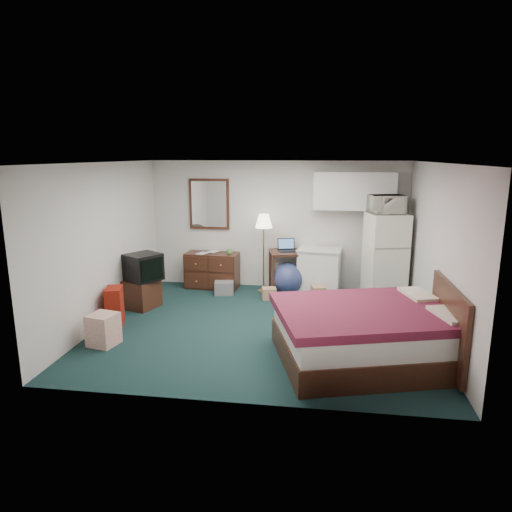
# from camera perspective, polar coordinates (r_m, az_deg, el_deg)

# --- Properties ---
(floor) EXTENTS (5.00, 4.50, 0.01)m
(floor) POSITION_cam_1_polar(r_m,az_deg,el_deg) (7.17, 0.79, -8.80)
(floor) COLOR black
(floor) RESTS_ON ground
(ceiling) EXTENTS (5.00, 4.50, 0.01)m
(ceiling) POSITION_cam_1_polar(r_m,az_deg,el_deg) (6.68, 0.86, 11.60)
(ceiling) COLOR silver
(ceiling) RESTS_ON walls
(walls) EXTENTS (5.01, 4.51, 2.50)m
(walls) POSITION_cam_1_polar(r_m,az_deg,el_deg) (6.81, 0.82, 1.03)
(walls) COLOR silver
(walls) RESTS_ON floor
(mirror) EXTENTS (0.80, 0.06, 1.00)m
(mirror) POSITION_cam_1_polar(r_m,az_deg,el_deg) (9.16, -5.86, 6.48)
(mirror) COLOR white
(mirror) RESTS_ON walls
(upper_cabinets) EXTENTS (1.50, 0.35, 0.70)m
(upper_cabinets) POSITION_cam_1_polar(r_m,az_deg,el_deg) (8.74, 12.16, 7.95)
(upper_cabinets) COLOR white
(upper_cabinets) RESTS_ON walls
(headboard) EXTENTS (0.06, 1.56, 1.00)m
(headboard) POSITION_cam_1_polar(r_m,az_deg,el_deg) (6.22, 22.89, -7.84)
(headboard) COLOR black
(headboard) RESTS_ON walls
(dresser) EXTENTS (1.06, 0.54, 0.71)m
(dresser) POSITION_cam_1_polar(r_m,az_deg,el_deg) (9.14, -5.49, -1.79)
(dresser) COLOR black
(dresser) RESTS_ON floor
(floor_lamp) EXTENTS (0.41, 0.41, 1.51)m
(floor_lamp) POSITION_cam_1_polar(r_m,az_deg,el_deg) (8.76, 0.97, 0.34)
(floor_lamp) COLOR tan
(floor_lamp) RESTS_ON floor
(desk) EXTENTS (0.76, 0.76, 0.80)m
(desk) POSITION_cam_1_polar(r_m,az_deg,el_deg) (8.86, 3.83, -1.93)
(desk) COLOR black
(desk) RESTS_ON floor
(exercise_ball) EXTENTS (0.75, 0.75, 0.61)m
(exercise_ball) POSITION_cam_1_polar(r_m,az_deg,el_deg) (8.71, 3.97, -2.81)
(exercise_ball) COLOR navy
(exercise_ball) RESTS_ON floor
(kitchen_counter) EXTENTS (0.83, 0.68, 0.84)m
(kitchen_counter) POSITION_cam_1_polar(r_m,az_deg,el_deg) (8.81, 7.88, -1.95)
(kitchen_counter) COLOR white
(kitchen_counter) RESTS_ON floor
(fridge) EXTENTS (0.78, 0.78, 1.59)m
(fridge) POSITION_cam_1_polar(r_m,az_deg,el_deg) (8.56, 15.83, -0.17)
(fridge) COLOR white
(fridge) RESTS_ON floor
(bed) EXTENTS (2.56, 2.23, 0.70)m
(bed) POSITION_cam_1_polar(r_m,az_deg,el_deg) (6.11, 13.69, -9.56)
(bed) COLOR maroon
(bed) RESTS_ON floor
(tv_stand) EXTENTS (0.63, 0.66, 0.49)m
(tv_stand) POSITION_cam_1_polar(r_m,az_deg,el_deg) (8.21, -14.13, -4.58)
(tv_stand) COLOR black
(tv_stand) RESTS_ON floor
(suitcase) EXTENTS (0.33, 0.42, 0.61)m
(suitcase) POSITION_cam_1_polar(r_m,az_deg,el_deg) (7.46, -17.26, -6.04)
(suitcase) COLOR maroon
(suitcase) RESTS_ON floor
(retail_box) EXTENTS (0.43, 0.43, 0.45)m
(retail_box) POSITION_cam_1_polar(r_m,az_deg,el_deg) (6.79, -18.55, -8.70)
(retail_box) COLOR white
(retail_box) RESTS_ON floor
(file_bin) EXTENTS (0.40, 0.32, 0.25)m
(file_bin) POSITION_cam_1_polar(r_m,az_deg,el_deg) (8.74, -4.01, -4.00)
(file_bin) COLOR slate
(file_bin) RESTS_ON floor
(cardboard_box_a) EXTENTS (0.29, 0.26, 0.21)m
(cardboard_box_a) POSITION_cam_1_polar(r_m,az_deg,el_deg) (8.44, 1.64, -4.70)
(cardboard_box_a) COLOR #9B7852
(cardboard_box_a) RESTS_ON floor
(cardboard_box_b) EXTENTS (0.29, 0.32, 0.27)m
(cardboard_box_b) POSITION_cam_1_polar(r_m,az_deg,el_deg) (8.43, 7.76, -4.63)
(cardboard_box_b) COLOR #9B7852
(cardboard_box_b) RESTS_ON floor
(laptop) EXTENTS (0.39, 0.35, 0.23)m
(laptop) POSITION_cam_1_polar(r_m,az_deg,el_deg) (8.75, 3.93, 1.34)
(laptop) COLOR black
(laptop) RESTS_ON desk
(crt_tv) EXTENTS (0.71, 0.73, 0.46)m
(crt_tv) POSITION_cam_1_polar(r_m,az_deg,el_deg) (8.07, -13.90, -1.35)
(crt_tv) COLOR black
(crt_tv) RESTS_ON tv_stand
(microwave) EXTENTS (0.65, 0.46, 0.40)m
(microwave) POSITION_cam_1_polar(r_m,az_deg,el_deg) (8.39, 15.98, 6.48)
(microwave) COLOR white
(microwave) RESTS_ON fridge
(book_a) EXTENTS (0.17, 0.08, 0.24)m
(book_a) POSITION_cam_1_polar(r_m,az_deg,el_deg) (9.02, -7.15, 1.05)
(book_a) COLOR #9B7852
(book_a) RESTS_ON dresser
(book_b) EXTENTS (0.18, 0.09, 0.25)m
(book_b) POSITION_cam_1_polar(r_m,az_deg,el_deg) (9.15, -5.85, 1.27)
(book_b) COLOR #9B7852
(book_b) RESTS_ON dresser
(mug) EXTENTS (0.14, 0.12, 0.12)m
(mug) POSITION_cam_1_polar(r_m,az_deg,el_deg) (8.88, -3.34, 0.58)
(mug) COLOR #579B4A
(mug) RESTS_ON dresser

